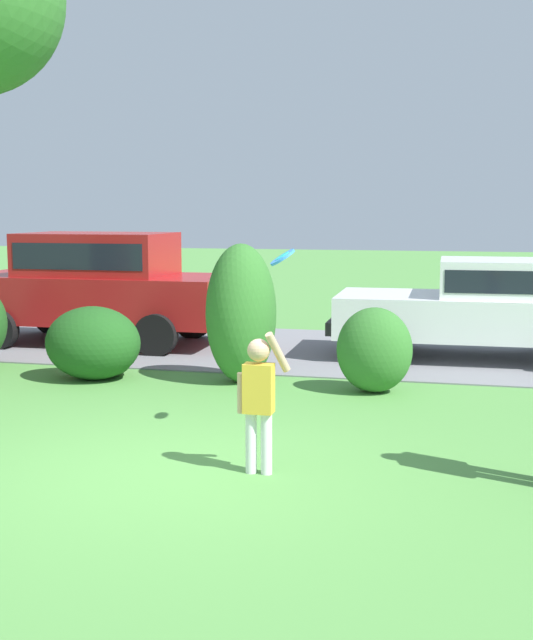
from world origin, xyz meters
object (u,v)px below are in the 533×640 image
at_px(frisbee, 283,257).
at_px(child_thrower, 259,394).
at_px(parked_sedan, 481,305).
at_px(parked_suv, 98,282).

bearing_deg(frisbee, child_thrower, -87.49).
bearing_deg(parked_sedan, parked_suv, 179.97).
relative_size(parked_sedan, parked_suv, 0.94).
height_order(parked_suv, frisbee, frisbee).
bearing_deg(frisbee, parked_suv, 130.82).
relative_size(parked_sedan, child_thrower, 3.45).
xyz_separation_m(parked_sedan, frisbee, (-2.02, -5.06, 1.00)).
bearing_deg(parked_suv, child_thrower, -54.69).
bearing_deg(parked_suv, frisbee, -49.18).
bearing_deg(parked_suv, parked_sedan, -0.03).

